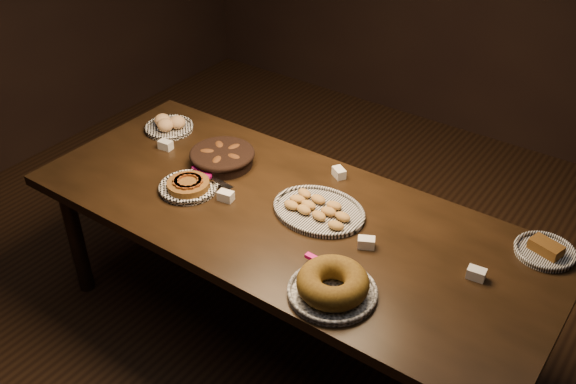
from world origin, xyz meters
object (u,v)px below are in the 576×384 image
Objects in this scene: apple_tart_plate at (189,186)px; bundt_cake_plate at (333,285)px; madeleine_platter at (318,210)px; buffet_table at (287,225)px.

apple_tart_plate is 0.94m from bundt_cake_plate.
madeleine_platter is (0.59, 0.20, -0.00)m from apple_tart_plate.
buffet_table is 7.42× the size of apple_tart_plate.
bundt_cake_plate is at bearing -12.76° from apple_tart_plate.
bundt_cake_plate is at bearing -35.93° from buffet_table.
buffet_table is at bearing 13.71° from apple_tart_plate.
buffet_table is at bearing 143.41° from bundt_cake_plate.
bundt_cake_plate is (0.92, -0.20, 0.02)m from apple_tart_plate.
bundt_cake_plate is at bearing -34.78° from madeleine_platter.
madeleine_platter is at bearing 33.21° from buffet_table.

